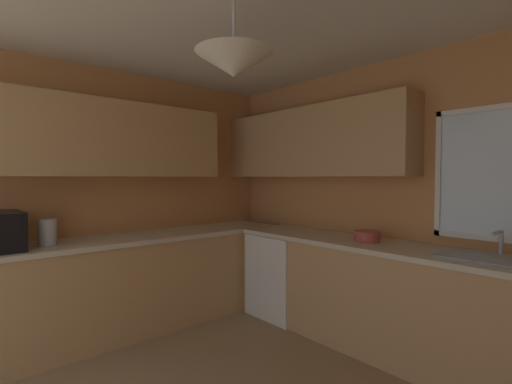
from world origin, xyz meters
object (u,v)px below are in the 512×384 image
at_px(kettle, 48,232).
at_px(bowl, 367,236).
at_px(dishwasher, 285,274).
at_px(sink_assembly, 494,258).

height_order(kettle, bowl, kettle).
bearing_deg(dishwasher, kettle, -107.06).
bearing_deg(kettle, sink_assembly, 39.86).
relative_size(dishwasher, sink_assembly, 1.33).
xyz_separation_m(sink_assembly, bowl, (-0.95, -0.01, 0.03)).
height_order(dishwasher, sink_assembly, sink_assembly).
bearing_deg(kettle, dishwasher, 72.94).
xyz_separation_m(kettle, bowl, (1.59, 2.12, -0.06)).
distance_m(dishwasher, kettle, 2.26).
bearing_deg(sink_assembly, dishwasher, -178.91).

